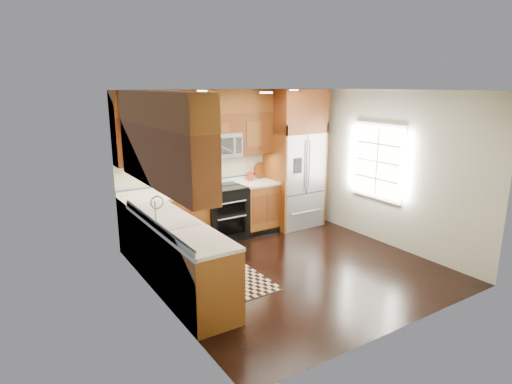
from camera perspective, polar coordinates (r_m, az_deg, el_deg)
ground at (r=6.56m, az=4.63°, el=-9.97°), size 4.00×4.00×0.00m
wall_back at (r=7.80m, az=-4.08°, el=3.94°), size 4.00×0.02×2.60m
wall_left at (r=5.22m, az=-12.89°, el=-1.52°), size 0.02×4.00×2.60m
wall_right at (r=7.51m, az=17.11°, el=2.95°), size 0.02×4.00×2.60m
window at (r=7.61m, az=15.91°, el=3.94°), size 0.04×1.10×1.30m
base_cabinets at (r=6.54m, az=-8.83°, el=-5.94°), size 2.85×3.00×0.90m
countertop at (r=6.55m, az=-8.27°, el=-1.56°), size 2.86×3.01×0.04m
upper_cabinets at (r=6.39m, az=-9.40°, el=8.10°), size 2.85×3.00×1.15m
range at (r=7.59m, az=-4.43°, el=-2.80°), size 0.76×0.67×0.95m
microwave at (r=7.45m, az=-5.09°, el=6.24°), size 0.76×0.40×0.42m
refrigerator at (r=8.20m, az=5.20°, el=4.44°), size 0.98×0.75×2.60m
sink_faucet at (r=5.60m, az=-10.96°, el=-3.64°), size 0.54×0.44×0.37m
rug at (r=6.25m, az=-3.99°, el=-11.17°), size 0.93×1.53×0.01m
knife_block at (r=7.28m, az=-9.51°, el=1.07°), size 0.15×0.17×0.28m
utensil_crock at (r=7.95m, az=-0.74°, el=2.37°), size 0.14×0.14×0.33m
cutting_board at (r=8.19m, az=0.67°, el=1.96°), size 0.34×0.34×0.02m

